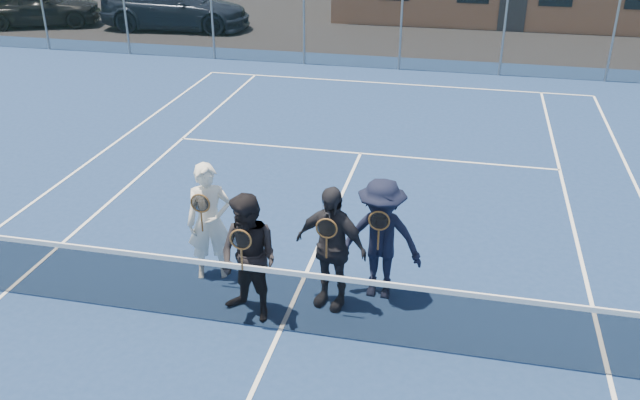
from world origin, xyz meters
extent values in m
plane|color=#304B1B|center=(0.00, 20.00, 0.00)|extent=(220.00, 220.00, 0.00)
cube|color=navy|center=(0.00, 0.00, 0.01)|extent=(30.00, 30.00, 0.02)
cube|color=black|center=(-4.00, 20.00, 0.01)|extent=(40.00, 12.00, 0.01)
imported|color=black|center=(-14.61, 16.98, 0.80)|extent=(5.08, 3.47, 1.60)
imported|color=#909398|center=(-9.85, 18.37, 0.67)|extent=(4.24, 2.15, 1.33)
imported|color=#192132|center=(-9.11, 17.65, 0.82)|extent=(5.82, 2.72, 1.64)
cube|color=white|center=(0.00, 11.88, 0.03)|extent=(10.97, 0.06, 0.01)
cube|color=white|center=(-4.12, 0.00, 0.03)|extent=(0.06, 23.77, 0.01)
cube|color=white|center=(4.12, 0.00, 0.03)|extent=(0.06, 23.77, 0.01)
cube|color=white|center=(0.00, 6.40, 0.03)|extent=(8.23, 0.06, 0.01)
cube|color=white|center=(0.00, 0.00, 0.03)|extent=(0.06, 12.80, 0.01)
cube|color=black|center=(0.00, 0.00, 0.48)|extent=(11.60, 0.02, 0.88)
cube|color=white|center=(0.00, 0.00, 0.93)|extent=(11.60, 0.03, 0.07)
cylinder|color=slate|center=(-12.00, 13.50, 1.50)|extent=(0.07, 0.07, 3.00)
cylinder|color=slate|center=(-9.00, 13.50, 1.50)|extent=(0.07, 0.07, 3.00)
cylinder|color=slate|center=(-6.00, 13.50, 1.50)|extent=(0.07, 0.07, 3.00)
cylinder|color=slate|center=(-3.00, 13.50, 1.50)|extent=(0.07, 0.07, 3.00)
cylinder|color=slate|center=(0.00, 13.50, 1.50)|extent=(0.07, 0.07, 3.00)
cylinder|color=slate|center=(3.00, 13.50, 1.50)|extent=(0.07, 0.07, 3.00)
cylinder|color=slate|center=(6.00, 13.50, 1.50)|extent=(0.07, 0.07, 3.00)
cube|color=black|center=(0.00, 13.50, 1.50)|extent=(30.00, 0.03, 3.00)
cube|color=#2D2D33|center=(3.50, 19.98, 1.00)|extent=(1.00, 0.06, 2.00)
imported|color=white|center=(-1.36, 1.10, 0.92)|extent=(0.77, 0.64, 1.80)
torus|color=brown|center=(-1.36, 0.83, 1.35)|extent=(0.29, 0.02, 0.29)
cylinder|color=black|center=(-1.36, 0.83, 1.35)|extent=(0.25, 0.00, 0.25)
cylinder|color=brown|center=(-1.36, 0.83, 1.07)|extent=(0.03, 0.03, 0.32)
imported|color=black|center=(-0.48, 0.24, 0.92)|extent=(1.07, 0.97, 1.80)
torus|color=brown|center=(-0.48, -0.03, 1.35)|extent=(0.29, 0.02, 0.29)
cylinder|color=black|center=(-0.48, -0.03, 1.35)|extent=(0.25, 0.00, 0.25)
cylinder|color=brown|center=(-0.48, -0.03, 1.07)|extent=(0.03, 0.03, 0.32)
imported|color=#232227|center=(0.51, 0.77, 0.92)|extent=(1.13, 0.71, 1.80)
torus|color=brown|center=(0.51, 0.50, 1.35)|extent=(0.29, 0.02, 0.29)
cylinder|color=black|center=(0.51, 0.50, 1.35)|extent=(0.25, 0.00, 0.25)
cylinder|color=brown|center=(0.51, 0.50, 1.07)|extent=(0.03, 0.03, 0.32)
imported|color=black|center=(1.14, 1.13, 0.92)|extent=(1.19, 0.71, 1.80)
torus|color=brown|center=(1.14, 0.86, 1.35)|extent=(0.29, 0.02, 0.29)
cylinder|color=black|center=(1.14, 0.86, 1.35)|extent=(0.25, 0.00, 0.25)
cylinder|color=brown|center=(1.14, 0.86, 1.07)|extent=(0.03, 0.03, 0.32)
camera|label=1|loc=(2.11, -7.03, 5.50)|focal=38.00mm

